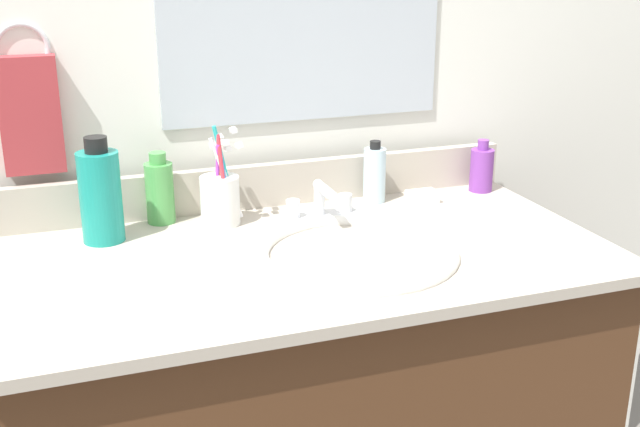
% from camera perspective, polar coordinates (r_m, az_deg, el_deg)
% --- Properties ---
extents(countertop, '(1.09, 0.58, 0.02)m').
position_cam_1_polar(countertop, '(1.43, -0.87, -3.14)').
color(countertop, '#B2A899').
rests_on(countertop, vanity_cabinet).
extents(backsplash, '(1.09, 0.02, 0.09)m').
position_cam_1_polar(backsplash, '(1.66, -3.95, 2.04)').
color(backsplash, '#B2A899').
rests_on(backsplash, countertop).
extents(back_wall, '(2.19, 0.04, 1.30)m').
position_cam_1_polar(back_wall, '(1.80, -4.31, -4.94)').
color(back_wall, silver).
rests_on(back_wall, ground_plane).
extents(towel_ring, '(0.10, 0.01, 0.10)m').
position_cam_1_polar(towel_ring, '(1.58, -20.59, 11.00)').
color(towel_ring, silver).
extents(hand_towel, '(0.11, 0.04, 0.22)m').
position_cam_1_polar(hand_towel, '(1.58, -20.09, 6.63)').
color(hand_towel, '#A53338').
extents(sink_basin, '(0.36, 0.36, 0.11)m').
position_cam_1_polar(sink_basin, '(1.42, 2.65, -4.13)').
color(sink_basin, white).
rests_on(sink_basin, countertop).
extents(faucet, '(0.16, 0.10, 0.08)m').
position_cam_1_polar(faucet, '(1.57, 0.02, 0.43)').
color(faucet, silver).
rests_on(faucet, countertop).
extents(bottle_mouthwash_teal, '(0.08, 0.08, 0.20)m').
position_cam_1_polar(bottle_mouthwash_teal, '(1.50, -15.48, 1.31)').
color(bottle_mouthwash_teal, teal).
rests_on(bottle_mouthwash_teal, countertop).
extents(bottle_toner_green, '(0.06, 0.06, 0.14)m').
position_cam_1_polar(bottle_toner_green, '(1.58, -11.43, 1.59)').
color(bottle_toner_green, '#4C9E4C').
rests_on(bottle_toner_green, countertop).
extents(bottle_gel_clear, '(0.05, 0.05, 0.13)m').
position_cam_1_polar(bottle_gel_clear, '(1.68, 3.94, 2.82)').
color(bottle_gel_clear, silver).
rests_on(bottle_gel_clear, countertop).
extents(bottle_cream_purple, '(0.05, 0.05, 0.12)m').
position_cam_1_polar(bottle_cream_purple, '(1.79, 11.53, 3.15)').
color(bottle_cream_purple, '#7A3899').
rests_on(bottle_cream_purple, countertop).
extents(cup_white_ceramic, '(0.08, 0.08, 0.20)m').
position_cam_1_polar(cup_white_ceramic, '(1.56, -7.16, 1.17)').
color(cup_white_ceramic, white).
rests_on(cup_white_ceramic, countertop).
extents(soap_bar, '(0.06, 0.04, 0.02)m').
position_cam_1_polar(soap_bar, '(1.70, 7.35, 1.21)').
color(soap_bar, white).
rests_on(soap_bar, countertop).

